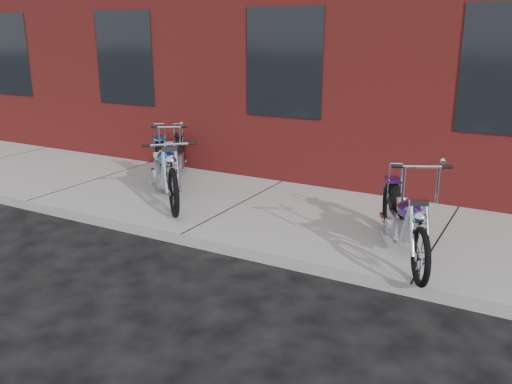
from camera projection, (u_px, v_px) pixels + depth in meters
The scene contains 5 objects.
ground at pixel (181, 245), 7.15m from camera, with size 120.00×120.00×0.00m, color black.
sidewalk at pixel (239, 208), 8.39m from camera, with size 22.00×3.00×0.15m, color #979797.
chopper_purple at pixel (404, 222), 6.38m from camera, with size 1.08×2.02×1.24m.
chopper_blue at pixel (166, 171), 8.53m from camera, with size 1.84×1.85×1.08m.
chopper_third at pixel (175, 160), 9.57m from camera, with size 1.15×1.88×1.07m.
Camera 1 is at (4.10, -5.34, 2.71)m, focal length 38.00 mm.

